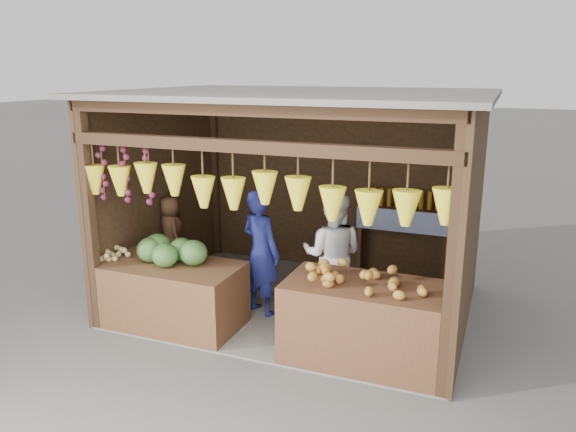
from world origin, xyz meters
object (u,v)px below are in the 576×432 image
at_px(counter_left, 170,295).
at_px(woman_standing, 333,255).
at_px(man_standing, 261,253).
at_px(counter_right, 363,323).
at_px(vendor_seated, 171,231).

xyz_separation_m(counter_left, woman_standing, (1.67, 0.94, 0.39)).
bearing_deg(man_standing, woman_standing, -139.62).
bearing_deg(woman_standing, counter_right, 117.07).
relative_size(counter_left, man_standing, 1.06).
relative_size(man_standing, woman_standing, 1.02).
bearing_deg(counter_left, man_standing, 38.53).
relative_size(counter_left, counter_right, 1.05).
xyz_separation_m(man_standing, vendor_seated, (-1.49, 0.36, 0.01)).
height_order(counter_left, man_standing, man_standing).
distance_m(counter_left, vendor_seated, 1.28).
bearing_deg(counter_left, counter_right, 0.00).
xyz_separation_m(woman_standing, vendor_seated, (-2.30, 0.10, 0.02)).
bearing_deg(counter_right, counter_left, -180.00).
xyz_separation_m(counter_left, counter_right, (2.29, 0.00, 0.05)).
bearing_deg(woman_standing, counter_left, 23.00).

